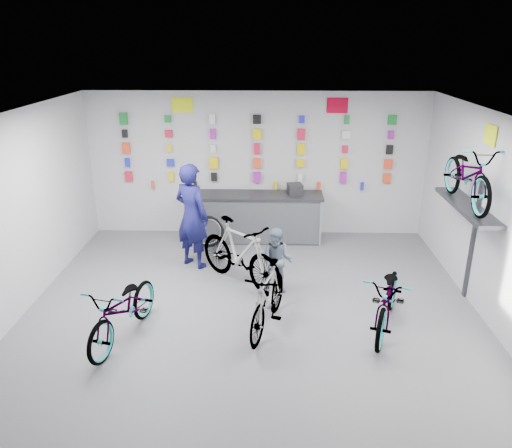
{
  "coord_description": "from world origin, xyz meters",
  "views": [
    {
      "loc": [
        0.25,
        -6.16,
        3.98
      ],
      "look_at": [
        0.05,
        1.4,
        1.15
      ],
      "focal_mm": 35.0,
      "sensor_mm": 36.0,
      "label": 1
    }
  ],
  "objects_px": {
    "counter": "(256,218)",
    "bike_center": "(268,298)",
    "clerk": "(192,216)",
    "customer": "(277,261)",
    "bike_left": "(124,309)",
    "bike_right": "(389,299)",
    "bike_service": "(240,253)"
  },
  "relations": [
    {
      "from": "counter",
      "to": "bike_center",
      "type": "xyz_separation_m",
      "value": [
        0.25,
        -3.39,
        -0.0
      ]
    },
    {
      "from": "clerk",
      "to": "customer",
      "type": "bearing_deg",
      "value": 179.83
    },
    {
      "from": "clerk",
      "to": "bike_center",
      "type": "bearing_deg",
      "value": 156.24
    },
    {
      "from": "bike_left",
      "to": "customer",
      "type": "relative_size",
      "value": 1.56
    },
    {
      "from": "bike_left",
      "to": "bike_right",
      "type": "xyz_separation_m",
      "value": [
        3.73,
        0.37,
        0.02
      ]
    },
    {
      "from": "bike_center",
      "to": "bike_right",
      "type": "relative_size",
      "value": 0.89
    },
    {
      "from": "bike_center",
      "to": "bike_service",
      "type": "bearing_deg",
      "value": 125.42
    },
    {
      "from": "bike_right",
      "to": "counter",
      "type": "bearing_deg",
      "value": 140.64
    },
    {
      "from": "clerk",
      "to": "counter",
      "type": "bearing_deg",
      "value": -98.63
    },
    {
      "from": "counter",
      "to": "bike_right",
      "type": "bearing_deg",
      "value": -59.32
    },
    {
      "from": "counter",
      "to": "clerk",
      "type": "relative_size",
      "value": 1.39
    },
    {
      "from": "bike_left",
      "to": "customer",
      "type": "bearing_deg",
      "value": 48.14
    },
    {
      "from": "counter",
      "to": "bike_right",
      "type": "relative_size",
      "value": 1.49
    },
    {
      "from": "clerk",
      "to": "customer",
      "type": "relative_size",
      "value": 1.74
    },
    {
      "from": "bike_left",
      "to": "bike_service",
      "type": "relative_size",
      "value": 0.91
    },
    {
      "from": "counter",
      "to": "bike_service",
      "type": "height_order",
      "value": "bike_service"
    },
    {
      "from": "counter",
      "to": "bike_center",
      "type": "distance_m",
      "value": 3.4
    },
    {
      "from": "bike_service",
      "to": "clerk",
      "type": "xyz_separation_m",
      "value": [
        -0.91,
        0.73,
        0.4
      ]
    },
    {
      "from": "bike_service",
      "to": "clerk",
      "type": "height_order",
      "value": "clerk"
    },
    {
      "from": "bike_left",
      "to": "clerk",
      "type": "height_order",
      "value": "clerk"
    },
    {
      "from": "bike_left",
      "to": "bike_right",
      "type": "height_order",
      "value": "bike_right"
    },
    {
      "from": "bike_left",
      "to": "customer",
      "type": "height_order",
      "value": "customer"
    },
    {
      "from": "customer",
      "to": "bike_right",
      "type": "bearing_deg",
      "value": -21.98
    },
    {
      "from": "bike_right",
      "to": "clerk",
      "type": "relative_size",
      "value": 0.93
    },
    {
      "from": "bike_right",
      "to": "customer",
      "type": "relative_size",
      "value": 1.62
    },
    {
      "from": "bike_center",
      "to": "clerk",
      "type": "height_order",
      "value": "clerk"
    },
    {
      "from": "bike_center",
      "to": "customer",
      "type": "height_order",
      "value": "customer"
    },
    {
      "from": "bike_right",
      "to": "customer",
      "type": "distance_m",
      "value": 1.91
    },
    {
      "from": "bike_center",
      "to": "bike_service",
      "type": "distance_m",
      "value": 1.47
    },
    {
      "from": "bike_service",
      "to": "bike_right",
      "type": "bearing_deg",
      "value": -77.6
    },
    {
      "from": "counter",
      "to": "bike_center",
      "type": "relative_size",
      "value": 1.67
    },
    {
      "from": "counter",
      "to": "clerk",
      "type": "xyz_separation_m",
      "value": [
        -1.13,
        -1.27,
        0.48
      ]
    }
  ]
}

